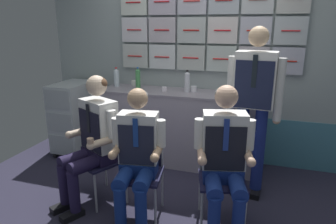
% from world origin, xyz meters
% --- Properties ---
extents(ground, '(4.80, 4.80, 0.04)m').
position_xyz_m(ground, '(0.00, 0.00, -0.02)').
color(ground, '#2A283B').
extents(galley_bulkhead, '(4.20, 0.14, 2.15)m').
position_xyz_m(galley_bulkhead, '(0.01, 1.37, 1.14)').
color(galley_bulkhead, '#97A5A4').
rests_on(galley_bulkhead, ground).
extents(galley_counter, '(1.98, 0.53, 0.94)m').
position_xyz_m(galley_counter, '(-0.23, 1.09, 0.47)').
color(galley_counter, '#9E96A3').
rests_on(galley_counter, ground).
extents(service_trolley, '(0.40, 0.65, 0.98)m').
position_xyz_m(service_trolley, '(-1.68, 0.97, 0.52)').
color(service_trolley, black).
rests_on(service_trolley, ground).
extents(folding_chair_left, '(0.54, 0.54, 0.83)m').
position_xyz_m(folding_chair_left, '(-0.69, 0.09, 0.51)').
color(folding_chair_left, '#A8AAAF').
rests_on(folding_chair_left, ground).
extents(crew_member_left, '(0.59, 0.70, 1.28)m').
position_xyz_m(crew_member_left, '(-0.76, -0.05, 0.70)').
color(crew_member_left, black).
rests_on(crew_member_left, ground).
extents(folding_chair_center, '(0.46, 0.46, 0.83)m').
position_xyz_m(folding_chair_center, '(-0.25, -0.06, 0.51)').
color(folding_chair_center, '#A8AAAF').
rests_on(folding_chair_center, ground).
extents(crew_member_center, '(0.48, 0.62, 1.22)m').
position_xyz_m(crew_member_center, '(-0.23, -0.22, 0.66)').
color(crew_member_center, black).
rests_on(crew_member_center, ground).
extents(folding_chair_near_trolley, '(0.49, 0.49, 0.83)m').
position_xyz_m(folding_chair_near_trolley, '(0.47, 0.06, 0.51)').
color(folding_chair_near_trolley, '#A8AAAF').
rests_on(folding_chair_near_trolley, ground).
extents(crew_member_near_trolley, '(0.52, 0.67, 1.26)m').
position_xyz_m(crew_member_near_trolley, '(0.51, -0.09, 0.69)').
color(crew_member_near_trolley, black).
rests_on(crew_member_near_trolley, ground).
extents(crew_member_standing, '(0.54, 0.29, 1.72)m').
position_xyz_m(crew_member_standing, '(0.69, 0.59, 1.03)').
color(crew_member_standing, black).
rests_on(crew_member_standing, ground).
extents(water_bottle_tall, '(0.06, 0.06, 0.27)m').
position_xyz_m(water_bottle_tall, '(-0.12, 1.09, 1.06)').
color(water_bottle_tall, silver).
rests_on(water_bottle_tall, galley_counter).
extents(sparkling_bottle_green, '(0.07, 0.07, 0.25)m').
position_xyz_m(sparkling_bottle_green, '(-1.10, 1.16, 1.05)').
color(sparkling_bottle_green, silver).
rests_on(sparkling_bottle_green, galley_counter).
extents(water_bottle_blue_cap, '(0.06, 0.06, 0.23)m').
position_xyz_m(water_bottle_blue_cap, '(0.53, 1.16, 1.04)').
color(water_bottle_blue_cap, silver).
rests_on(water_bottle_blue_cap, galley_counter).
extents(water_bottle_clear, '(0.06, 0.06, 0.27)m').
position_xyz_m(water_bottle_clear, '(-0.78, 1.14, 1.06)').
color(water_bottle_clear, '#4B9C56').
rests_on(water_bottle_clear, galley_counter).
extents(coffee_cup_spare, '(0.07, 0.07, 0.08)m').
position_xyz_m(coffee_cup_spare, '(0.38, 1.03, 0.98)').
color(coffee_cup_spare, white).
rests_on(coffee_cup_spare, galley_counter).
extents(paper_cup_blue, '(0.07, 0.07, 0.07)m').
position_xyz_m(paper_cup_blue, '(-0.05, 1.14, 0.97)').
color(paper_cup_blue, white).
rests_on(paper_cup_blue, galley_counter).
extents(paper_cup_tan, '(0.06, 0.06, 0.06)m').
position_xyz_m(paper_cup_tan, '(-0.39, 1.04, 0.97)').
color(paper_cup_tan, white).
rests_on(paper_cup_tan, galley_counter).
extents(coffee_cup_white, '(0.06, 0.06, 0.07)m').
position_xyz_m(coffee_cup_white, '(-0.90, 1.26, 0.97)').
color(coffee_cup_white, white).
rests_on(coffee_cup_white, galley_counter).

